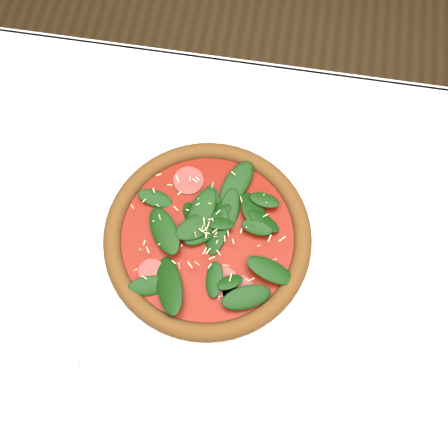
# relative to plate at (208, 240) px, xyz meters

# --- Properties ---
(ground) EXTENTS (6.00, 6.00, 0.00)m
(ground) POSITION_rel_plate_xyz_m (0.07, -0.07, -0.76)
(ground) COLOR brown
(ground) RESTS_ON ground
(dining_table) EXTENTS (1.21, 0.81, 0.75)m
(dining_table) POSITION_rel_plate_xyz_m (0.07, -0.07, -0.11)
(dining_table) COLOR white
(dining_table) RESTS_ON ground
(plate) EXTENTS (0.36, 0.36, 0.02)m
(plate) POSITION_rel_plate_xyz_m (0.00, 0.00, 0.00)
(plate) COLOR white
(plate) RESTS_ON dining_table
(pizza) EXTENTS (0.35, 0.35, 0.04)m
(pizza) POSITION_rel_plate_xyz_m (0.00, -0.00, 0.02)
(pizza) COLOR olive
(pizza) RESTS_ON plate
(napkin) EXTENTS (0.15, 0.09, 0.01)m
(napkin) POSITION_rel_plate_xyz_m (-0.16, -0.25, -0.00)
(napkin) COLOR white
(napkin) RESTS_ON dining_table
(fork) EXTENTS (0.04, 0.13, 0.00)m
(fork) POSITION_rel_plate_xyz_m (-0.15, -0.22, 0.01)
(fork) COLOR silver
(fork) RESTS_ON napkin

